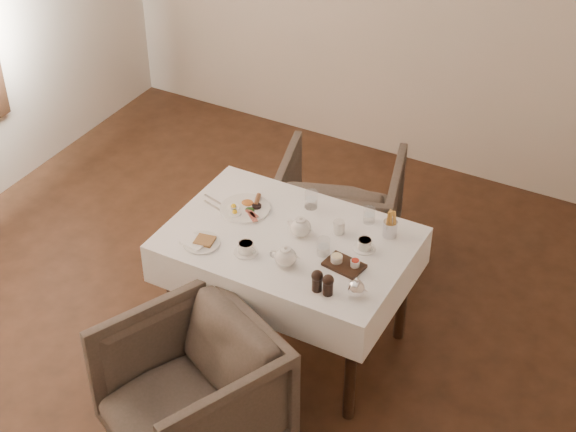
% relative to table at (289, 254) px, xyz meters
% --- Properties ---
extents(table, '(1.28, 0.88, 0.75)m').
position_rel_table_xyz_m(table, '(0.00, 0.00, 0.00)').
color(table, black).
rests_on(table, ground).
extents(armchair_near, '(1.01, 1.02, 0.70)m').
position_rel_table_xyz_m(armchair_near, '(-0.08, -0.86, -0.29)').
color(armchair_near, '#473D34').
rests_on(armchair_near, ground).
extents(armchair_far, '(0.91, 0.93, 0.69)m').
position_rel_table_xyz_m(armchair_far, '(-0.11, 0.88, -0.29)').
color(armchair_far, '#473D34').
rests_on(armchair_far, ground).
extents(breakfast_plate, '(0.28, 0.28, 0.03)m').
position_rel_table_xyz_m(breakfast_plate, '(-0.33, 0.11, 0.13)').
color(breakfast_plate, white).
rests_on(breakfast_plate, table).
extents(side_plate, '(0.20, 0.19, 0.02)m').
position_rel_table_xyz_m(side_plate, '(-0.38, -0.27, 0.13)').
color(side_plate, white).
rests_on(side_plate, table).
extents(teapot_centre, '(0.16, 0.13, 0.12)m').
position_rel_table_xyz_m(teapot_centre, '(0.05, 0.04, 0.18)').
color(teapot_centre, white).
rests_on(teapot_centre, table).
extents(teapot_front, '(0.18, 0.15, 0.12)m').
position_rel_table_xyz_m(teapot_front, '(0.10, -0.21, 0.18)').
color(teapot_front, white).
rests_on(teapot_front, table).
extents(creamer, '(0.08, 0.08, 0.07)m').
position_rel_table_xyz_m(creamer, '(0.21, 0.16, 0.15)').
color(creamer, white).
rests_on(creamer, table).
extents(teacup_near, '(0.13, 0.13, 0.06)m').
position_rel_table_xyz_m(teacup_near, '(-0.13, -0.22, 0.15)').
color(teacup_near, white).
rests_on(teacup_near, table).
extents(teacup_far, '(0.12, 0.12, 0.06)m').
position_rel_table_xyz_m(teacup_far, '(0.39, 0.10, 0.14)').
color(teacup_far, white).
rests_on(teacup_far, table).
extents(glass_left, '(0.08, 0.08, 0.10)m').
position_rel_table_xyz_m(glass_left, '(-0.02, 0.30, 0.17)').
color(glass_left, silver).
rests_on(glass_left, table).
extents(glass_mid, '(0.08, 0.08, 0.09)m').
position_rel_table_xyz_m(glass_mid, '(0.22, -0.04, 0.16)').
color(glass_mid, silver).
rests_on(glass_mid, table).
extents(glass_right, '(0.08, 0.08, 0.09)m').
position_rel_table_xyz_m(glass_right, '(0.32, 0.33, 0.16)').
color(glass_right, silver).
rests_on(glass_right, table).
extents(condiment_board, '(0.21, 0.16, 0.05)m').
position_rel_table_xyz_m(condiment_board, '(0.36, -0.08, 0.13)').
color(condiment_board, black).
rests_on(condiment_board, table).
extents(pepper_mill_left, '(0.07, 0.07, 0.12)m').
position_rel_table_xyz_m(pepper_mill_left, '(0.32, -0.31, 0.18)').
color(pepper_mill_left, black).
rests_on(pepper_mill_left, table).
extents(pepper_mill_right, '(0.06, 0.06, 0.12)m').
position_rel_table_xyz_m(pepper_mill_right, '(0.38, -0.31, 0.18)').
color(pepper_mill_right, black).
rests_on(pepper_mill_right, table).
extents(silver_pot, '(0.13, 0.11, 0.11)m').
position_rel_table_xyz_m(silver_pot, '(0.51, -0.26, 0.17)').
color(silver_pot, white).
rests_on(silver_pot, table).
extents(fries_cup, '(0.08, 0.08, 0.16)m').
position_rel_table_xyz_m(fries_cup, '(0.46, 0.27, 0.19)').
color(fries_cup, silver).
rests_on(fries_cup, table).
extents(cutlery_fork, '(0.17, 0.06, 0.00)m').
position_rel_table_xyz_m(cutlery_fork, '(-0.52, 0.09, 0.12)').
color(cutlery_fork, silver).
rests_on(cutlery_fork, table).
extents(cutlery_knife, '(0.17, 0.06, 0.00)m').
position_rel_table_xyz_m(cutlery_knife, '(-0.49, 0.04, 0.12)').
color(cutlery_knife, silver).
rests_on(cutlery_knife, table).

